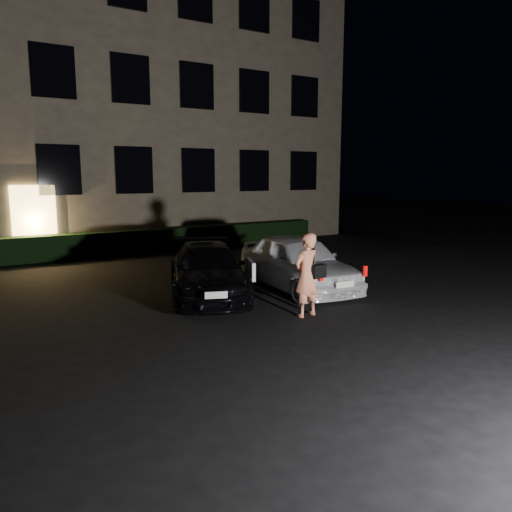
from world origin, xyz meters
TOP-DOWN VIEW (x-y plane):
  - ground at (0.00, 0.00)m, footprint 80.00×80.00m
  - building at (-0.00, 14.99)m, footprint 20.00×8.11m
  - hedge at (0.00, 10.50)m, footprint 15.00×0.70m
  - sedan at (-0.86, 3.30)m, footprint 3.15×4.53m
  - hatch at (1.35, 2.68)m, footprint 2.05×4.20m
  - man at (0.07, 0.66)m, footprint 0.75×0.50m

SIDE VIEW (x-z plane):
  - ground at x=0.00m, z-range 0.00..0.00m
  - hedge at x=0.00m, z-range 0.00..0.85m
  - sedan at x=-0.86m, z-range 0.00..1.22m
  - hatch at x=1.35m, z-range 0.00..1.38m
  - man at x=0.07m, z-range 0.00..1.71m
  - building at x=0.00m, z-range 0.00..12.00m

